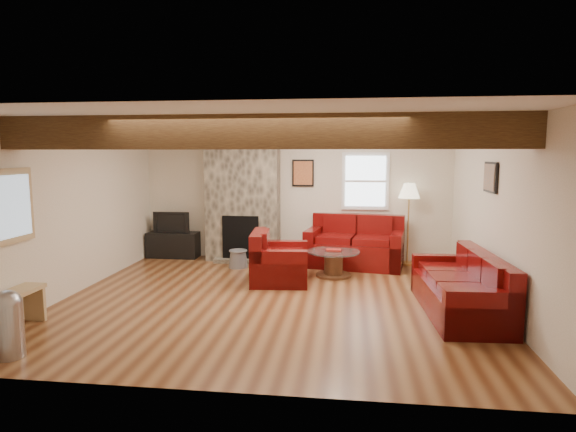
% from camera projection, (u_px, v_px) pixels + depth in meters
% --- Properties ---
extents(room, '(8.00, 8.00, 8.00)m').
position_uv_depth(room, '(274.00, 213.00, 6.75)').
color(room, '#5D3118').
rests_on(room, ground).
extents(floor, '(6.00, 6.00, 0.00)m').
position_uv_depth(floor, '(274.00, 299.00, 6.91)').
color(floor, '#5D3118').
rests_on(floor, ground).
extents(oak_beam, '(6.00, 0.36, 0.38)m').
position_uv_depth(oak_beam, '(257.00, 132.00, 5.38)').
color(oak_beam, '#341C0F').
rests_on(oak_beam, room).
extents(chimney_breast, '(1.40, 0.67, 2.50)m').
position_uv_depth(chimney_breast, '(243.00, 198.00, 9.32)').
color(chimney_breast, '#3D372F').
rests_on(chimney_breast, floor).
extents(back_window, '(0.90, 0.08, 1.10)m').
position_uv_depth(back_window, '(365.00, 181.00, 9.21)').
color(back_window, white).
rests_on(back_window, room).
extents(hatch_window, '(0.08, 1.00, 0.90)m').
position_uv_depth(hatch_window, '(4.00, 207.00, 5.61)').
color(hatch_window, tan).
rests_on(hatch_window, room).
extents(ceiling_dome, '(0.40, 0.40, 0.18)m').
position_uv_depth(ceiling_dome, '(341.00, 129.00, 7.37)').
color(ceiling_dome, '#ECE2C8').
rests_on(ceiling_dome, room).
extents(artwork_back, '(0.42, 0.06, 0.52)m').
position_uv_depth(artwork_back, '(303.00, 173.00, 9.34)').
color(artwork_back, black).
rests_on(artwork_back, room).
extents(artwork_right, '(0.06, 0.55, 0.42)m').
position_uv_depth(artwork_right, '(490.00, 177.00, 6.61)').
color(artwork_right, black).
rests_on(artwork_right, room).
extents(sofa_three, '(0.96, 2.08, 0.79)m').
position_uv_depth(sofa_three, '(459.00, 283.00, 6.25)').
color(sofa_three, '#430409').
rests_on(sofa_three, floor).
extents(loveseat, '(1.88, 1.28, 0.93)m').
position_uv_depth(loveseat, '(355.00, 241.00, 8.90)').
color(loveseat, '#430409').
rests_on(loveseat, floor).
extents(armchair_red, '(0.98, 1.09, 0.82)m').
position_uv_depth(armchair_red, '(280.00, 257.00, 7.79)').
color(armchair_red, '#430409').
rests_on(armchair_red, floor).
extents(coffee_table, '(0.89, 0.89, 0.47)m').
position_uv_depth(coffee_table, '(333.00, 264.00, 8.16)').
color(coffee_table, '#462716').
rests_on(coffee_table, floor).
extents(tv_cabinet, '(1.01, 0.41, 0.51)m').
position_uv_depth(tv_cabinet, '(173.00, 245.00, 9.67)').
color(tv_cabinet, black).
rests_on(tv_cabinet, floor).
extents(television, '(0.73, 0.10, 0.42)m').
position_uv_depth(television, '(173.00, 222.00, 9.61)').
color(television, black).
rests_on(television, tv_cabinet).
extents(floor_lamp, '(0.39, 0.39, 1.53)m').
position_uv_depth(floor_lamp, '(409.00, 195.00, 8.92)').
color(floor_lamp, tan).
rests_on(floor_lamp, floor).
extents(pine_bench, '(0.29, 1.25, 0.47)m').
position_uv_depth(pine_bench, '(2.00, 318.00, 5.42)').
color(pine_bench, tan).
rests_on(pine_bench, floor).
extents(pedal_bin, '(0.30, 0.30, 0.71)m').
position_uv_depth(pedal_bin, '(9.00, 324.00, 4.88)').
color(pedal_bin, '#A1A1A6').
rests_on(pedal_bin, floor).
extents(coal_bucket, '(0.35, 0.35, 0.33)m').
position_uv_depth(coal_bucket, '(238.00, 258.00, 8.81)').
color(coal_bucket, gray).
rests_on(coal_bucket, floor).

